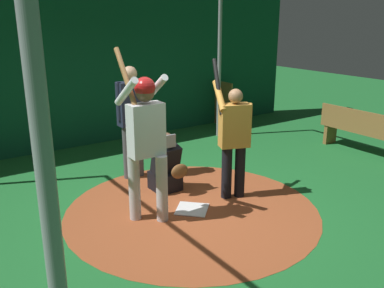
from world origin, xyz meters
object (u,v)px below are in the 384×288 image
catcher (167,168)px  bench (362,131)px  umpire (132,116)px  visitor (234,136)px  home_plate (192,209)px  batter (146,135)px  bat_rack (220,104)px

catcher → bench: 4.07m
umpire → bench: size_ratio=1.04×
visitor → bench: 3.40m
home_plate → umpire: umpire is taller
visitor → home_plate: bearing=-65.7°
umpire → bench: (1.36, 4.18, -0.58)m
batter → bat_rack: size_ratio=2.09×
home_plate → bench: (-0.22, 4.10, 0.43)m
visitor → bench: (-0.18, 3.36, -0.48)m
home_plate → umpire: (-1.58, -0.08, 1.02)m
umpire → catcher: bearing=10.9°
catcher → umpire: bearing=-169.1°
batter → umpire: batter is taller
umpire → bat_rack: umpire is taller
umpire → visitor: (1.54, 0.82, -0.10)m
catcher → umpire: (-0.80, -0.15, 0.67)m
batter → bench: bearing=91.4°
bench → catcher: bearing=-97.9°
home_plate → umpire: bearing=-177.0°
batter → catcher: 1.25m
umpire → bat_rack: bearing=120.7°
home_plate → bench: bearing=93.1°
home_plate → bat_rack: size_ratio=0.40×
bench → umpire: bearing=-108.0°
batter → bench: size_ratio=1.25×
visitor → catcher: bearing=-116.5°
umpire → visitor: 1.75m
batter → umpire: bearing=159.8°
umpire → bench: bearing=72.0°
catcher → umpire: umpire is taller
umpire → visitor: visitor is taller
batter → visitor: (0.07, 1.36, -0.22)m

